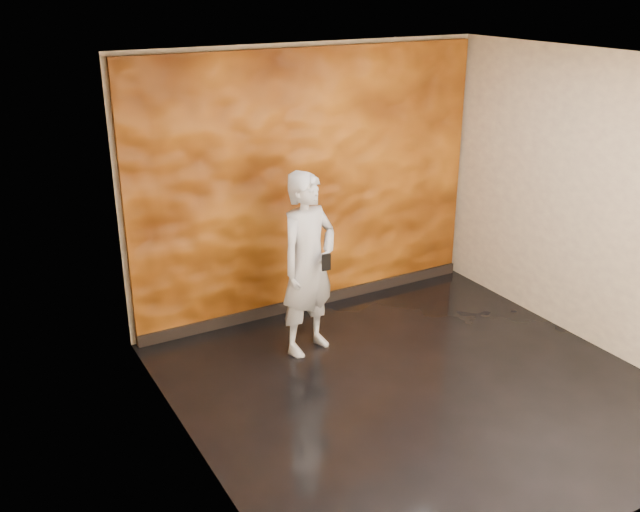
% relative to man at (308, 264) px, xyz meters
% --- Properties ---
extents(room, '(4.02, 4.02, 2.81)m').
position_rel_man_xyz_m(room, '(0.50, -1.09, 0.51)').
color(room, black).
rests_on(room, ground).
extents(feature_wall, '(3.90, 0.06, 2.75)m').
position_rel_man_xyz_m(feature_wall, '(0.50, 0.87, 0.49)').
color(feature_wall, orange).
rests_on(feature_wall, ground).
extents(baseboard, '(3.90, 0.04, 0.12)m').
position_rel_man_xyz_m(baseboard, '(0.50, 0.83, -0.83)').
color(baseboard, black).
rests_on(baseboard, ground).
extents(man, '(0.74, 0.59, 1.77)m').
position_rel_man_xyz_m(man, '(0.00, 0.00, 0.00)').
color(man, '#A7ABB6').
rests_on(man, ground).
extents(phone, '(0.09, 0.02, 0.16)m').
position_rel_man_xyz_m(phone, '(0.05, -0.25, 0.10)').
color(phone, black).
rests_on(phone, man).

